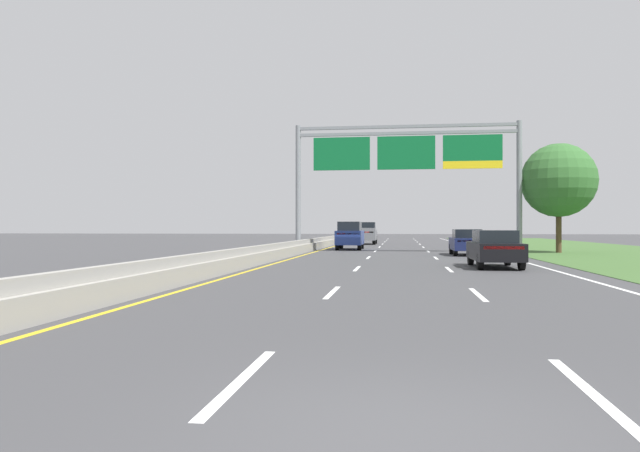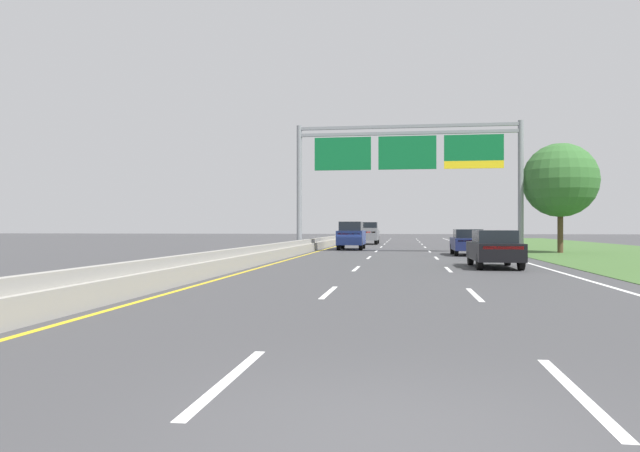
{
  "view_description": "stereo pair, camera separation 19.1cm",
  "coord_description": "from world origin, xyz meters",
  "px_view_note": "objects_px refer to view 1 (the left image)",
  "views": [
    {
      "loc": [
        -0.09,
        -4.99,
        1.7
      ],
      "look_at": [
        -4.01,
        24.18,
        1.76
      ],
      "focal_mm": 33.64,
      "sensor_mm": 36.0,
      "label": 1
    },
    {
      "loc": [
        0.09,
        -4.97,
        1.7
      ],
      "look_at": [
        -4.01,
        24.18,
        1.76
      ],
      "focal_mm": 33.64,
      "sensor_mm": 36.0,
      "label": 2
    }
  ],
  "objects_px": {
    "car_navy_right_lane_sedan": "(467,242)",
    "car_black_right_lane_sedan": "(495,248)",
    "pickup_truck_grey": "(366,233)",
    "car_blue_left_lane_suv": "(350,235)",
    "roadside_tree_mid": "(559,180)",
    "overhead_sign_gantry": "(406,160)"
  },
  "relations": [
    {
      "from": "overhead_sign_gantry",
      "to": "roadside_tree_mid",
      "type": "height_order",
      "value": "overhead_sign_gantry"
    },
    {
      "from": "car_blue_left_lane_suv",
      "to": "car_black_right_lane_sedan",
      "type": "distance_m",
      "value": 21.07
    },
    {
      "from": "car_navy_right_lane_sedan",
      "to": "pickup_truck_grey",
      "type": "bearing_deg",
      "value": 18.06
    },
    {
      "from": "pickup_truck_grey",
      "to": "car_navy_right_lane_sedan",
      "type": "xyz_separation_m",
      "value": [
        7.38,
        -22.76,
        -0.26
      ]
    },
    {
      "from": "car_navy_right_lane_sedan",
      "to": "roadside_tree_mid",
      "type": "height_order",
      "value": "roadside_tree_mid"
    },
    {
      "from": "car_blue_left_lane_suv",
      "to": "roadside_tree_mid",
      "type": "relative_size",
      "value": 0.65
    },
    {
      "from": "roadside_tree_mid",
      "to": "car_black_right_lane_sedan",
      "type": "bearing_deg",
      "value": -112.88
    },
    {
      "from": "pickup_truck_grey",
      "to": "car_navy_right_lane_sedan",
      "type": "relative_size",
      "value": 1.23
    },
    {
      "from": "overhead_sign_gantry",
      "to": "car_black_right_lane_sedan",
      "type": "relative_size",
      "value": 3.41
    },
    {
      "from": "car_navy_right_lane_sedan",
      "to": "car_black_right_lane_sedan",
      "type": "xyz_separation_m",
      "value": [
        -0.07,
        -11.32,
        0.0
      ]
    },
    {
      "from": "pickup_truck_grey",
      "to": "roadside_tree_mid",
      "type": "distance_m",
      "value": 23.64
    },
    {
      "from": "overhead_sign_gantry",
      "to": "pickup_truck_grey",
      "type": "xyz_separation_m",
      "value": [
        -3.76,
        19.52,
        -5.15
      ]
    },
    {
      "from": "overhead_sign_gantry",
      "to": "pickup_truck_grey",
      "type": "distance_m",
      "value": 20.54
    },
    {
      "from": "overhead_sign_gantry",
      "to": "pickup_truck_grey",
      "type": "height_order",
      "value": "overhead_sign_gantry"
    },
    {
      "from": "car_blue_left_lane_suv",
      "to": "car_navy_right_lane_sedan",
      "type": "height_order",
      "value": "car_blue_left_lane_suv"
    },
    {
      "from": "pickup_truck_grey",
      "to": "car_black_right_lane_sedan",
      "type": "xyz_separation_m",
      "value": [
        7.31,
        -34.08,
        -0.26
      ]
    },
    {
      "from": "car_blue_left_lane_suv",
      "to": "roadside_tree_mid",
      "type": "height_order",
      "value": "roadside_tree_mid"
    },
    {
      "from": "car_navy_right_lane_sedan",
      "to": "car_blue_left_lane_suv",
      "type": "bearing_deg",
      "value": 43.42
    },
    {
      "from": "car_black_right_lane_sedan",
      "to": "overhead_sign_gantry",
      "type": "bearing_deg",
      "value": 13.14
    },
    {
      "from": "car_blue_left_lane_suv",
      "to": "car_black_right_lane_sedan",
      "type": "height_order",
      "value": "car_blue_left_lane_suv"
    },
    {
      "from": "pickup_truck_grey",
      "to": "roadside_tree_mid",
      "type": "bearing_deg",
      "value": -144.01
    },
    {
      "from": "overhead_sign_gantry",
      "to": "roadside_tree_mid",
      "type": "distance_m",
      "value": 10.08
    }
  ]
}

